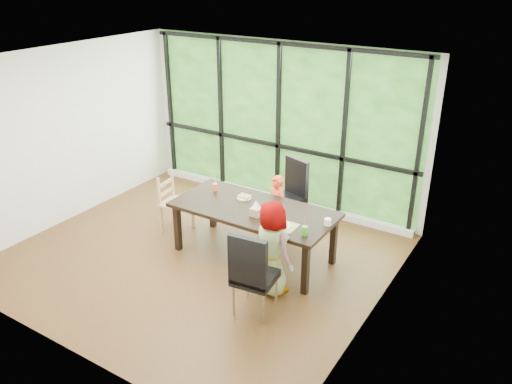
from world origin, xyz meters
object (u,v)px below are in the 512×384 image
child_older (274,249)px  white_mug (328,222)px  child_toddler (276,208)px  plate_far (244,198)px  green_cup (305,231)px  chair_window_leather (287,195)px  chair_end_beech (176,203)px  orange_cup (215,187)px  tissue_box (256,212)px  dining_table (254,232)px  chair_interior_leather (255,272)px  plate_near (282,225)px

child_older → white_mug: 0.79m
child_toddler → plate_far: (-0.28, -0.42, 0.26)m
child_toddler → green_cup: bearing=-24.4°
chair_window_leather → chair_end_beech: 1.69m
chair_end_beech → plate_far: size_ratio=4.36×
chair_window_leather → white_mug: (1.10, -0.94, 0.25)m
orange_cup → tissue_box: size_ratio=0.84×
chair_end_beech → child_older: (2.07, -0.62, 0.16)m
dining_table → white_mug: bearing=4.4°
child_older → white_mug: child_older is taller
chair_end_beech → orange_cup: 0.74m
child_toddler → white_mug: child_toddler is taller
chair_window_leather → child_toddler: bearing=-65.3°
chair_end_beech → white_mug: size_ratio=10.25×
orange_cup → tissue_box: (0.93, -0.37, 0.00)m
child_toddler → white_mug: size_ratio=11.36×
child_older → dining_table: bearing=-23.3°
dining_table → plate_far: bearing=144.8°
dining_table → chair_window_leather: bearing=92.4°
child_older → green_cup: size_ratio=10.30×
plate_far → white_mug: white_mug is taller
dining_table → child_older: size_ratio=1.82×
tissue_box → green_cup: bearing=-9.7°
chair_interior_leather → plate_far: (-0.95, 1.23, 0.22)m
dining_table → child_toddler: (0.00, 0.62, 0.12)m
orange_cup → white_mug: size_ratio=1.25×
chair_interior_leather → plate_far: 1.57m
chair_end_beech → child_older: 2.17m
chair_window_leather → orange_cup: chair_window_leather is taller
child_toddler → child_older: bearing=-40.6°
chair_interior_leather → child_toddler: size_ratio=1.08×
chair_interior_leather → plate_near: bearing=-90.0°
child_toddler → plate_near: size_ratio=4.31×
orange_cup → tissue_box: bearing=-21.6°
plate_far → chair_end_beech: bearing=-172.0°
chair_interior_leather → chair_end_beech: (-2.09, 1.07, -0.09)m
plate_near → chair_interior_leather: bearing=-83.1°
green_cup → white_mug: green_cup is taller
chair_interior_leather → green_cup: size_ratio=9.08×
tissue_box → chair_window_leather: bearing=99.1°
tissue_box → child_older: bearing=-38.5°
dining_table → chair_window_leather: size_ratio=2.06×
dining_table → orange_cup: bearing=165.9°
white_mug → tissue_box: size_ratio=0.67×
plate_far → tissue_box: bearing=-40.8°
chair_window_leather → green_cup: (0.97, -1.33, 0.27)m
dining_table → green_cup: bearing=-18.2°
chair_end_beech → orange_cup: bearing=-82.8°
child_older → tissue_box: size_ratio=9.39×
orange_cup → dining_table: bearing=-14.1°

